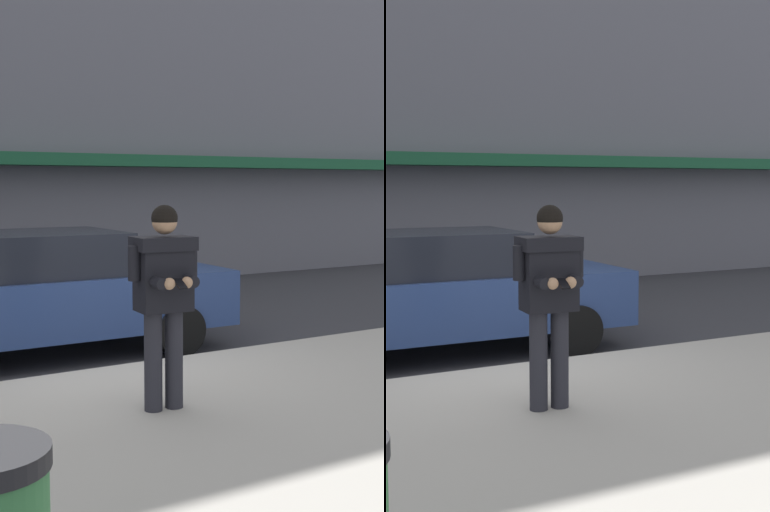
% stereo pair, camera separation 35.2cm
% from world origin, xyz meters
% --- Properties ---
extents(ground_plane, '(80.00, 80.00, 0.00)m').
position_xyz_m(ground_plane, '(0.00, 0.00, 0.00)').
color(ground_plane, '#333338').
extents(sidewalk, '(32.00, 5.30, 0.14)m').
position_xyz_m(sidewalk, '(1.00, -2.85, 0.07)').
color(sidewalk, '#A8A399').
rests_on(sidewalk, ground).
extents(curb_paint_line, '(28.00, 0.12, 0.01)m').
position_xyz_m(curb_paint_line, '(1.00, 0.05, 0.00)').
color(curb_paint_line, silver).
rests_on(curb_paint_line, ground).
extents(parked_sedan_mid, '(4.53, 2.00, 1.54)m').
position_xyz_m(parked_sedan_mid, '(-0.12, 1.20, 0.79)').
color(parked_sedan_mid, navy).
rests_on(parked_sedan_mid, ground).
extents(man_texting_on_phone, '(0.65, 0.60, 1.81)m').
position_xyz_m(man_texting_on_phone, '(-0.07, -1.83, 1.25)').
color(man_texting_on_phone, '#23232B').
rests_on(man_texting_on_phone, sidewalk).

